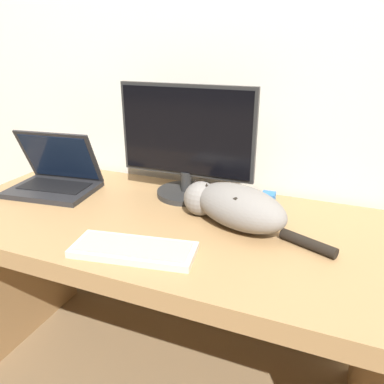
# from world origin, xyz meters

# --- Properties ---
(wall_back) EXTENTS (6.40, 0.06, 2.60)m
(wall_back) POSITION_xyz_m (0.00, 0.77, 1.30)
(wall_back) COLOR silver
(wall_back) RESTS_ON ground_plane
(desk) EXTENTS (1.50, 0.71, 0.73)m
(desk) POSITION_xyz_m (0.00, 0.35, 0.58)
(desk) COLOR #A37A4C
(desk) RESTS_ON ground_plane
(monitor) EXTENTS (0.52, 0.22, 0.41)m
(monitor) POSITION_xyz_m (0.01, 0.57, 0.93)
(monitor) COLOR #282828
(monitor) RESTS_ON desk
(laptop) EXTENTS (0.35, 0.27, 0.23)m
(laptop) POSITION_xyz_m (-0.49, 0.43, 0.77)
(laptop) COLOR #232326
(laptop) RESTS_ON desk
(external_keyboard) EXTENTS (0.36, 0.19, 0.02)m
(external_keyboard) POSITION_xyz_m (0.04, 0.13, 0.74)
(external_keyboard) COLOR beige
(external_keyboard) RESTS_ON desk
(cat) EXTENTS (0.51, 0.29, 0.13)m
(cat) POSITION_xyz_m (0.25, 0.40, 0.79)
(cat) COLOR gray
(cat) RESTS_ON desk
(small_toy) EXTENTS (0.05, 0.05, 0.05)m
(small_toy) POSITION_xyz_m (0.32, 0.60, 0.75)
(small_toy) COLOR #2D6BB7
(small_toy) RESTS_ON desk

